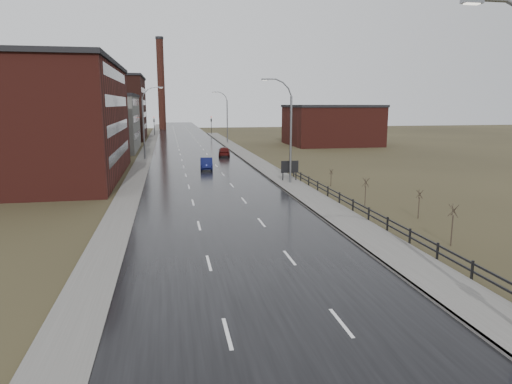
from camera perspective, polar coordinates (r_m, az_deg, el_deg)
name	(u,v)px	position (r m, az deg, el deg)	size (l,w,h in m)	color
road	(197,160)	(72.64, -7.45, 4.02)	(14.00, 300.00, 0.06)	black
sidewalk_right	(291,185)	(49.48, 4.36, 0.92)	(3.20, 180.00, 0.18)	#595651
curb_right	(277,185)	(49.11, 2.65, 0.86)	(0.16, 180.00, 0.18)	slate
sidewalk_left	(143,161)	(72.62, -13.93, 3.81)	(2.40, 260.00, 0.12)	#595651
warehouse_near	(19,121)	(59.44, -27.49, 7.88)	(22.44, 28.56, 13.50)	#471914
warehouse_mid	(93,123)	(91.11, -19.74, 8.17)	(16.32, 20.40, 10.50)	slate
warehouse_far	(90,108)	(121.46, -20.05, 9.87)	(26.52, 24.48, 15.50)	#331611
building_right	(331,125)	(100.25, 9.41, 8.28)	(18.36, 16.32, 8.50)	#471914
smokestack	(161,83)	(162.15, -11.78, 13.14)	(2.70, 2.70, 30.70)	#331611
streetlight_right_mid	(288,131)	(49.75, 4.04, 7.65)	(3.36, 0.28, 11.35)	slate
streetlight_left	(145,122)	(74.14, -13.67, 8.45)	(3.36, 0.28, 11.35)	slate
streetlight_right_far	(226,117)	(102.83, -3.79, 9.34)	(3.36, 0.28, 11.35)	slate
guardrail	(373,214)	(34.56, 14.39, -2.74)	(0.10, 53.05, 1.10)	black
shrub_c	(452,224)	(30.76, 23.35, -3.67)	(0.62, 0.65, 2.63)	#382D23
shrub_d	(419,203)	(37.14, 19.71, -1.34)	(0.53, 0.56, 2.24)	#382D23
shrub_e	(365,192)	(39.51, 13.52, -0.01)	(0.61, 0.65, 2.60)	#382D23
shrub_f	(331,177)	(49.41, 9.37, 1.84)	(0.45, 0.47, 1.85)	#382D23
billboard	(290,167)	(51.65, 4.23, 3.08)	(2.01, 0.17, 2.40)	black
traffic_light_left	(154,119)	(132.12, -12.64, 8.92)	(0.58, 2.73, 5.30)	black
traffic_light_right	(211,118)	(132.63, -5.63, 9.14)	(0.58, 2.73, 5.30)	black
car_near	(206,164)	(61.77, -6.21, 3.52)	(1.61, 4.61, 1.52)	#0C103D
car_far	(224,152)	(77.20, -4.00, 5.07)	(1.91, 4.76, 1.62)	#440C0B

